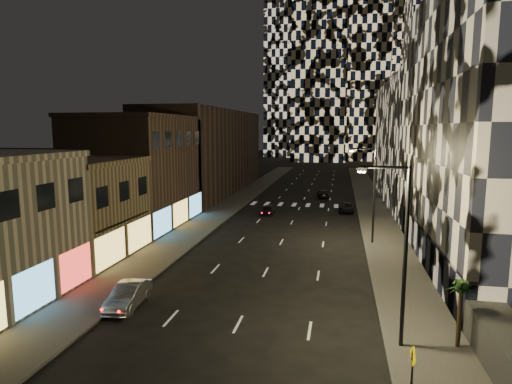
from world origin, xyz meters
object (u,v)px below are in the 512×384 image
at_px(car_silver_parked, 128,295).
at_px(car_dark_oncoming, 323,194).
at_px(car_dark_rightlane, 346,208).
at_px(streetlight_near, 401,244).
at_px(ped_sign, 412,366).
at_px(streetlight_far, 372,188).
at_px(car_dark_midlane, 268,210).
at_px(palm_tree, 461,292).

height_order(car_silver_parked, car_dark_oncoming, car_silver_parked).
xyz_separation_m(car_silver_parked, car_dark_rightlane, (13.56, 33.69, -0.13)).
distance_m(streetlight_near, car_dark_oncoming, 47.99).
height_order(car_dark_rightlane, ped_sign, ped_sign).
bearing_deg(streetlight_far, ped_sign, -90.13).
xyz_separation_m(streetlight_far, car_dark_midlane, (-11.85, 11.97, -4.73)).
bearing_deg(ped_sign, streetlight_near, 87.15).
xyz_separation_m(streetlight_far, palm_tree, (3.00, -19.56, -2.40)).
height_order(streetlight_far, car_dark_oncoming, streetlight_far).
bearing_deg(palm_tree, car_silver_parked, 175.02).
bearing_deg(ped_sign, car_dark_oncoming, 93.70).
height_order(car_dark_midlane, car_dark_rightlane, car_dark_midlane).
distance_m(car_dark_midlane, ped_sign, 38.81).
bearing_deg(car_silver_parked, car_dark_rightlane, 63.52).
distance_m(streetlight_near, car_silver_parked, 16.36).
xyz_separation_m(car_dark_midlane, ped_sign, (11.80, -36.95, 1.24)).
bearing_deg(streetlight_far, car_dark_rightlane, 97.23).
bearing_deg(streetlight_far, car_dark_oncoming, 101.28).
bearing_deg(palm_tree, streetlight_far, 98.71).
xyz_separation_m(streetlight_far, ped_sign, (-0.06, -24.98, -3.49)).
height_order(streetlight_far, car_dark_rightlane, streetlight_far).
relative_size(car_dark_midlane, ped_sign, 1.44).
xyz_separation_m(car_silver_parked, palm_tree, (18.55, -1.62, 2.24)).
distance_m(car_silver_parked, car_dark_rightlane, 36.32).
bearing_deg(car_silver_parked, palm_tree, -9.55).
bearing_deg(streetlight_near, car_dark_oncoming, 96.58).
bearing_deg(car_dark_midlane, ped_sign, -74.73).
bearing_deg(car_dark_midlane, streetlight_near, -72.09).
height_order(streetlight_far, car_dark_midlane, streetlight_far).
xyz_separation_m(car_dark_rightlane, ped_sign, (1.94, -40.73, 1.28)).
relative_size(streetlight_near, palm_tree, 2.65).
relative_size(car_dark_rightlane, ped_sign, 1.65).
xyz_separation_m(streetlight_far, car_dark_oncoming, (-5.47, 27.44, -4.73)).
relative_size(car_dark_oncoming, ped_sign, 1.69).
distance_m(streetlight_far, palm_tree, 19.93).
xyz_separation_m(car_silver_parked, car_dark_midlane, (3.70, 29.91, -0.09)).
bearing_deg(streetlight_near, streetlight_far, 90.00).
distance_m(car_dark_oncoming, palm_tree, 47.81).
distance_m(streetlight_near, palm_tree, 3.86).
relative_size(streetlight_near, streetlight_far, 1.00).
distance_m(streetlight_near, car_dark_rightlane, 36.12).
bearing_deg(car_dark_oncoming, car_dark_rightlane, 100.44).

